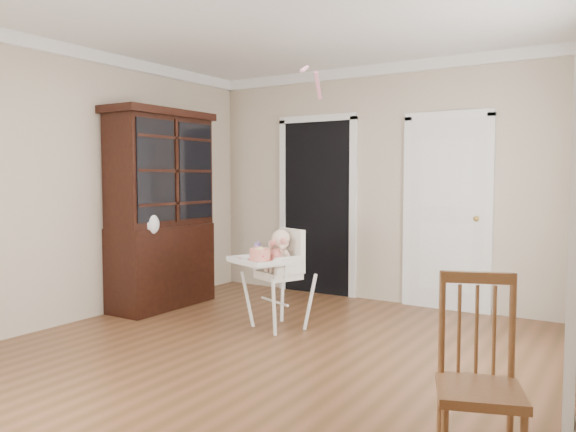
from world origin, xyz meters
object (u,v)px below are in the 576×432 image
Objects in this scene: dining_chair at (479,383)px; high_chair at (278,266)px; cake at (260,255)px; sippy_cup at (258,249)px; china_cabinet at (161,209)px.

high_chair is at bearing 123.02° from dining_chair.
sippy_cup is at bearing 129.59° from cake.
china_cabinet is at bearing 169.80° from cake.
dining_chair reaches higher than cake.
high_chair is 3.88× the size of cake.
cake is (-0.06, -0.21, 0.13)m from high_chair.
china_cabinet is (-1.51, 0.27, 0.36)m from cake.
high_chair is 2.82m from dining_chair.
china_cabinet is at bearing 135.26° from dining_chair.
dining_chair is (3.82, -1.75, -0.63)m from china_cabinet.
cake is 0.11× the size of china_cabinet.
cake is 2.76m from dining_chair.
china_cabinet is 4.25m from dining_chair.
cake is at bearing -84.23° from high_chair.
sippy_cup is (-0.18, 0.22, 0.01)m from cake.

